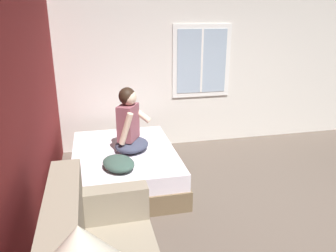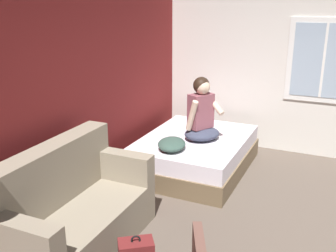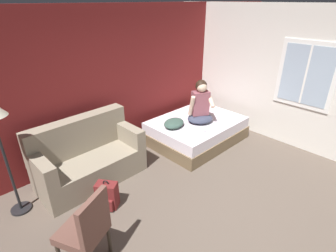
{
  "view_description": "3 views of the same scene",
  "coord_description": "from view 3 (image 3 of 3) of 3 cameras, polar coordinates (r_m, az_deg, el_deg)",
  "views": [
    {
      "loc": [
        -2.56,
        2.24,
        2.23
      ],
      "look_at": [
        0.55,
        1.53,
        1.15
      ],
      "focal_mm": 35.0,
      "sensor_mm": 36.0,
      "label": 1
    },
    {
      "loc": [
        -3.3,
        0.05,
        2.36
      ],
      "look_at": [
        0.71,
        1.91,
        0.92
      ],
      "focal_mm": 42.0,
      "sensor_mm": 36.0,
      "label": 2
    },
    {
      "loc": [
        -2.25,
        -1.25,
        2.76
      ],
      "look_at": [
        0.4,
        1.51,
        0.89
      ],
      "focal_mm": 28.0,
      "sensor_mm": 36.0,
      "label": 3
    }
  ],
  "objects": [
    {
      "name": "ground_plane",
      "position": [
        3.78,
        12.4,
        -21.77
      ],
      "size": [
        40.0,
        40.0,
        0.0
      ],
      "primitive_type": "plane",
      "color": "brown"
    },
    {
      "name": "throw_pillow",
      "position": [
        5.16,
        1.3,
        0.61
      ],
      "size": [
        0.57,
        0.49,
        0.14
      ],
      "primitive_type": "ellipsoid",
      "rotation": [
        0.0,
        0.0,
        0.31
      ],
      "color": "#385147",
      "rests_on": "bed"
    },
    {
      "name": "person_seated",
      "position": [
        5.29,
        7.07,
        4.46
      ],
      "size": [
        0.67,
        0.63,
        0.88
      ],
      "color": "#383D51",
      "rests_on": "bed"
    },
    {
      "name": "bed",
      "position": [
        5.6,
        6.13,
        -0.96
      ],
      "size": [
        1.88,
        1.42,
        0.48
      ],
      "color": "brown",
      "rests_on": "ground"
    },
    {
      "name": "backpack",
      "position": [
        4.02,
        -13.15,
        -14.57
      ],
      "size": [
        0.34,
        0.35,
        0.46
      ],
      "color": "maroon",
      "rests_on": "ground"
    },
    {
      "name": "couch",
      "position": [
        4.55,
        -16.98,
        -6.64
      ],
      "size": [
        1.71,
        0.85,
        1.04
      ],
      "color": "gray",
      "rests_on": "ground"
    },
    {
      "name": "wall_back_accent",
      "position": [
        4.95,
        -15.09,
        8.55
      ],
      "size": [
        10.79,
        0.16,
        2.7
      ],
      "primitive_type": "cube",
      "color": "maroon",
      "rests_on": "ground"
    },
    {
      "name": "side_chair",
      "position": [
        3.15,
        -17.37,
        -20.49
      ],
      "size": [
        0.61,
        0.61,
        0.98
      ],
      "color": "#382D23",
      "rests_on": "ground"
    },
    {
      "name": "wall_side_with_window",
      "position": [
        5.56,
        31.66,
        7.45
      ],
      "size": [
        0.19,
        7.08,
        2.7
      ],
      "color": "silver",
      "rests_on": "ground"
    },
    {
      "name": "cell_phone",
      "position": [
        5.08,
        7.71,
        -0.88
      ],
      "size": [
        0.1,
        0.16,
        0.01
      ],
      "primitive_type": "cube",
      "rotation": [
        0.0,
        0.0,
        6.07
      ],
      "color": "#B7B7BC",
      "rests_on": "bed"
    }
  ]
}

